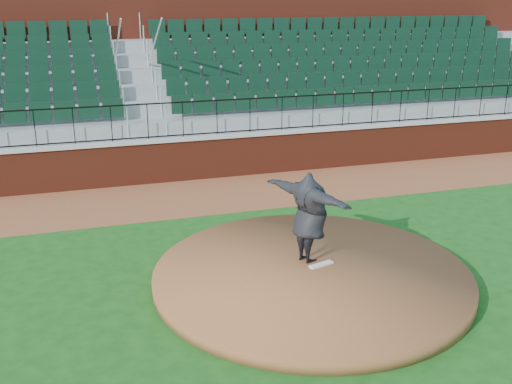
# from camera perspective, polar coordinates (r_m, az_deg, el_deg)

# --- Properties ---
(ground) EXTENTS (90.00, 90.00, 0.00)m
(ground) POSITION_cam_1_polar(r_m,az_deg,el_deg) (11.85, 2.16, -8.18)
(ground) COLOR #164F16
(ground) RESTS_ON ground
(warning_track) EXTENTS (34.00, 3.20, 0.01)m
(warning_track) POSITION_cam_1_polar(r_m,az_deg,el_deg) (16.65, -3.96, -0.18)
(warning_track) COLOR brown
(warning_track) RESTS_ON ground
(field_wall) EXTENTS (34.00, 0.35, 1.20)m
(field_wall) POSITION_cam_1_polar(r_m,az_deg,el_deg) (17.98, -5.18, 3.16)
(field_wall) COLOR maroon
(field_wall) RESTS_ON ground
(wall_cap) EXTENTS (34.00, 0.45, 0.10)m
(wall_cap) POSITION_cam_1_polar(r_m,az_deg,el_deg) (17.82, -5.24, 5.18)
(wall_cap) COLOR #B7B7B7
(wall_cap) RESTS_ON field_wall
(wall_railing) EXTENTS (34.00, 0.05, 1.00)m
(wall_railing) POSITION_cam_1_polar(r_m,az_deg,el_deg) (17.70, -5.29, 6.91)
(wall_railing) COLOR black
(wall_railing) RESTS_ON wall_cap
(seating_stands) EXTENTS (34.00, 5.10, 4.60)m
(seating_stands) POSITION_cam_1_polar(r_m,az_deg,el_deg) (20.25, -6.97, 9.74)
(seating_stands) COLOR gray
(seating_stands) RESTS_ON ground
(concourse_wall) EXTENTS (34.00, 0.50, 5.50)m
(concourse_wall) POSITION_cam_1_polar(r_m,az_deg,el_deg) (22.93, -8.32, 11.82)
(concourse_wall) COLOR maroon
(concourse_wall) RESTS_ON ground
(pitchers_mound) EXTENTS (6.04, 6.04, 0.25)m
(pitchers_mound) POSITION_cam_1_polar(r_m,az_deg,el_deg) (11.72, 5.25, -7.86)
(pitchers_mound) COLOR brown
(pitchers_mound) RESTS_ON ground
(pitching_rubber) EXTENTS (0.53, 0.26, 0.03)m
(pitching_rubber) POSITION_cam_1_polar(r_m,az_deg,el_deg) (11.86, 6.17, -6.81)
(pitching_rubber) COLOR white
(pitching_rubber) RESTS_ON pitchers_mound
(pitcher) EXTENTS (1.40, 2.30, 1.82)m
(pitcher) POSITION_cam_1_polar(r_m,az_deg,el_deg) (11.71, 5.04, -2.38)
(pitcher) COLOR black
(pitcher) RESTS_ON pitchers_mound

